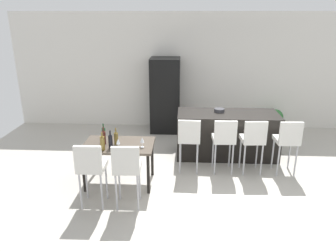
{
  "coord_description": "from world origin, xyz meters",
  "views": [
    {
      "loc": [
        -0.6,
        -5.19,
        2.81
      ],
      "look_at": [
        -0.9,
        0.45,
        0.85
      ],
      "focal_mm": 34.26,
      "sensor_mm": 36.0,
      "label": 1
    }
  ],
  "objects_px": {
    "wine_glass_middle": "(118,142)",
    "bar_chair_middle": "(224,138)",
    "fruit_bowl": "(219,110)",
    "refrigerator": "(165,95)",
    "bar_chair_right": "(253,138)",
    "kitchen_island": "(227,134)",
    "wine_bottle_far": "(102,143)",
    "dining_chair_near": "(91,165)",
    "wine_bottle_end": "(104,138)",
    "wine_bottle_left": "(111,142)",
    "potted_plant": "(275,119)",
    "wine_glass_near": "(142,140)",
    "wine_bottle_corner": "(104,134)",
    "bar_chair_left": "(189,137)",
    "dining_table": "(119,148)",
    "wine_bottle_right": "(116,138)",
    "bar_chair_far": "(288,139)",
    "dining_chair_far": "(127,166)"
  },
  "relations": [
    {
      "from": "wine_glass_middle",
      "to": "bar_chair_middle",
      "type": "bearing_deg",
      "value": 21.5
    },
    {
      "from": "fruit_bowl",
      "to": "refrigerator",
      "type": "bearing_deg",
      "value": 131.0
    },
    {
      "from": "bar_chair_middle",
      "to": "bar_chair_right",
      "type": "xyz_separation_m",
      "value": [
        0.53,
        0.0,
        0.0
      ]
    },
    {
      "from": "kitchen_island",
      "to": "wine_bottle_far",
      "type": "height_order",
      "value": "wine_bottle_far"
    },
    {
      "from": "bar_chair_middle",
      "to": "dining_chair_near",
      "type": "distance_m",
      "value": 2.45
    },
    {
      "from": "wine_bottle_end",
      "to": "wine_glass_middle",
      "type": "height_order",
      "value": "wine_bottle_end"
    },
    {
      "from": "wine_glass_middle",
      "to": "fruit_bowl",
      "type": "height_order",
      "value": "fruit_bowl"
    },
    {
      "from": "kitchen_island",
      "to": "wine_bottle_left",
      "type": "bearing_deg",
      "value": -144.35
    },
    {
      "from": "wine_bottle_end",
      "to": "potted_plant",
      "type": "distance_m",
      "value": 4.59
    },
    {
      "from": "wine_glass_near",
      "to": "refrigerator",
      "type": "distance_m",
      "value": 2.91
    },
    {
      "from": "wine_bottle_corner",
      "to": "wine_glass_middle",
      "type": "height_order",
      "value": "wine_bottle_corner"
    },
    {
      "from": "bar_chair_middle",
      "to": "fruit_bowl",
      "type": "xyz_separation_m",
      "value": [
        -0.01,
        0.89,
        0.26
      ]
    },
    {
      "from": "bar_chair_left",
      "to": "kitchen_island",
      "type": "bearing_deg",
      "value": 45.25
    },
    {
      "from": "bar_chair_left",
      "to": "fruit_bowl",
      "type": "distance_m",
      "value": 1.12
    },
    {
      "from": "kitchen_island",
      "to": "wine_glass_middle",
      "type": "xyz_separation_m",
      "value": [
        -1.96,
        -1.51,
        0.4
      ]
    },
    {
      "from": "bar_chair_left",
      "to": "dining_table",
      "type": "height_order",
      "value": "bar_chair_left"
    },
    {
      "from": "dining_table",
      "to": "wine_bottle_right",
      "type": "xyz_separation_m",
      "value": [
        -0.03,
        -0.02,
        0.19
      ]
    },
    {
      "from": "bar_chair_far",
      "to": "potted_plant",
      "type": "bearing_deg",
      "value": 80.13
    },
    {
      "from": "wine_bottle_far",
      "to": "wine_bottle_end",
      "type": "height_order",
      "value": "wine_bottle_end"
    },
    {
      "from": "bar_chair_right",
      "to": "wine_bottle_left",
      "type": "relative_size",
      "value": 3.42
    },
    {
      "from": "refrigerator",
      "to": "wine_bottle_right",
      "type": "bearing_deg",
      "value": -103.23
    },
    {
      "from": "dining_chair_far",
      "to": "wine_bottle_right",
      "type": "height_order",
      "value": "dining_chair_far"
    },
    {
      "from": "kitchen_island",
      "to": "fruit_bowl",
      "type": "xyz_separation_m",
      "value": [
        -0.17,
        0.09,
        0.5
      ]
    },
    {
      "from": "wine_bottle_far",
      "to": "wine_bottle_left",
      "type": "bearing_deg",
      "value": 33.79
    },
    {
      "from": "kitchen_island",
      "to": "fruit_bowl",
      "type": "height_order",
      "value": "fruit_bowl"
    },
    {
      "from": "bar_chair_far",
      "to": "wine_bottle_right",
      "type": "relative_size",
      "value": 3.6
    },
    {
      "from": "kitchen_island",
      "to": "bar_chair_far",
      "type": "xyz_separation_m",
      "value": [
        0.98,
        -0.8,
        0.24
      ]
    },
    {
      "from": "wine_bottle_left",
      "to": "wine_bottle_corner",
      "type": "bearing_deg",
      "value": 120.66
    },
    {
      "from": "wine_bottle_corner",
      "to": "wine_bottle_far",
      "type": "relative_size",
      "value": 1.05
    },
    {
      "from": "kitchen_island",
      "to": "dining_table",
      "type": "height_order",
      "value": "kitchen_island"
    },
    {
      "from": "bar_chair_right",
      "to": "kitchen_island",
      "type": "bearing_deg",
      "value": 114.62
    },
    {
      "from": "refrigerator",
      "to": "dining_chair_far",
      "type": "bearing_deg",
      "value": -95.75
    },
    {
      "from": "dining_table",
      "to": "dining_chair_far",
      "type": "xyz_separation_m",
      "value": [
        0.27,
        -0.75,
        0.04
      ]
    },
    {
      "from": "wine_glass_middle",
      "to": "refrigerator",
      "type": "distance_m",
      "value": 3.04
    },
    {
      "from": "dining_chair_near",
      "to": "wine_bottle_corner",
      "type": "distance_m",
      "value": 0.89
    },
    {
      "from": "dining_chair_far",
      "to": "wine_bottle_left",
      "type": "bearing_deg",
      "value": 122.82
    },
    {
      "from": "dining_table",
      "to": "wine_bottle_far",
      "type": "xyz_separation_m",
      "value": [
        -0.2,
        -0.26,
        0.2
      ]
    },
    {
      "from": "wine_bottle_far",
      "to": "potted_plant",
      "type": "bearing_deg",
      "value": 40.33
    },
    {
      "from": "bar_chair_far",
      "to": "wine_bottle_right",
      "type": "bearing_deg",
      "value": -170.19
    },
    {
      "from": "bar_chair_middle",
      "to": "dining_chair_far",
      "type": "height_order",
      "value": "same"
    },
    {
      "from": "bar_chair_left",
      "to": "dining_table",
      "type": "bearing_deg",
      "value": -157.25
    },
    {
      "from": "dining_chair_near",
      "to": "wine_bottle_right",
      "type": "distance_m",
      "value": 0.78
    },
    {
      "from": "bar_chair_far",
      "to": "dining_chair_near",
      "type": "distance_m",
      "value": 3.48
    },
    {
      "from": "bar_chair_left",
      "to": "wine_bottle_end",
      "type": "xyz_separation_m",
      "value": [
        -1.45,
        -0.52,
        0.16
      ]
    },
    {
      "from": "wine_glass_middle",
      "to": "wine_glass_near",
      "type": "distance_m",
      "value": 0.39
    },
    {
      "from": "refrigerator",
      "to": "bar_chair_middle",
      "type": "bearing_deg",
      "value": -61.91
    },
    {
      "from": "potted_plant",
      "to": "wine_bottle_right",
      "type": "bearing_deg",
      "value": -140.72
    },
    {
      "from": "bar_chair_left",
      "to": "refrigerator",
      "type": "relative_size",
      "value": 0.57
    },
    {
      "from": "wine_bottle_right",
      "to": "bar_chair_right",
      "type": "bearing_deg",
      "value": 12.25
    },
    {
      "from": "wine_bottle_end",
      "to": "dining_table",
      "type": "bearing_deg",
      "value": 3.57
    }
  ]
}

